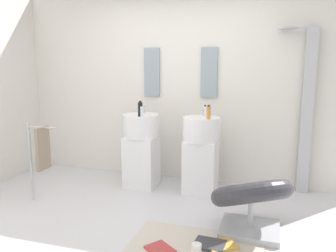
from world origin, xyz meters
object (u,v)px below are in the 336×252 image
at_px(pedestal_sink_left, 141,148).
at_px(lounge_chair, 251,198).
at_px(shower_column, 306,108).
at_px(magazine_charcoal, 210,244).
at_px(soap_bottle_clear, 141,111).
at_px(towel_rack, 41,150).
at_px(pedestal_sink_right, 201,153).
at_px(magazine_red, 160,249).
at_px(soap_bottle_white, 205,111).
at_px(soap_bottle_black, 140,109).
at_px(coffee_mug, 196,249).
at_px(magazine_ochre, 221,245).
at_px(soap_bottle_amber, 209,112).

distance_m(pedestal_sink_left, lounge_chair, 1.74).
xyz_separation_m(shower_column, magazine_charcoal, (-0.86, -1.68, -1.05)).
bearing_deg(soap_bottle_clear, towel_rack, -145.62).
xyz_separation_m(pedestal_sink_right, towel_rack, (-1.72, -0.84, 0.11)).
distance_m(pedestal_sink_left, magazine_red, 1.75).
xyz_separation_m(magazine_charcoal, soap_bottle_white, (-0.34, 1.44, 1.00)).
bearing_deg(towel_rack, lounge_chair, -1.51).
distance_m(towel_rack, soap_bottle_black, 1.27).
bearing_deg(magazine_red, soap_bottle_white, 125.43).
distance_m(shower_column, coffee_mug, 2.32).
bearing_deg(magazine_ochre, soap_bottle_white, 71.07).
relative_size(magazine_red, soap_bottle_black, 1.25).
bearing_deg(soap_bottle_black, coffee_mug, -52.20).
bearing_deg(soap_bottle_amber, lounge_chair, -54.24).
distance_m(towel_rack, magazine_red, 1.90).
xyz_separation_m(towel_rack, magazine_ochre, (2.18, -0.44, -0.60)).
xyz_separation_m(shower_column, soap_bottle_white, (-1.21, -0.24, -0.05)).
bearing_deg(pedestal_sink_left, soap_bottle_white, 9.74).
xyz_separation_m(pedestal_sink_right, magazine_red, (-0.05, -1.50, -0.50)).
distance_m(towel_rack, magazine_charcoal, 2.21).
xyz_separation_m(magazine_red, soap_bottle_black, (-0.70, 1.35, 1.04)).
xyz_separation_m(pedestal_sink_left, towel_rack, (-0.92, -0.84, 0.11)).
xyz_separation_m(magazine_ochre, coffee_mug, (-0.19, -0.18, 0.03)).
height_order(pedestal_sink_right, coffee_mug, pedestal_sink_right).
bearing_deg(coffee_mug, lounge_chair, 54.12).
height_order(pedestal_sink_left, soap_bottle_black, soap_bottle_black).
bearing_deg(soap_bottle_amber, shower_column, 23.38).
xyz_separation_m(pedestal_sink_left, soap_bottle_black, (0.05, -0.15, 0.54)).
bearing_deg(pedestal_sink_left, magazine_red, -63.27).
height_order(soap_bottle_black, soap_bottle_amber, soap_bottle_black).
relative_size(magazine_red, coffee_mug, 2.51).
xyz_separation_m(shower_column, magazine_ochre, (-0.76, -1.66, -1.06)).
distance_m(magazine_red, soap_bottle_white, 1.92).
distance_m(shower_column, magazine_red, 2.50).
height_order(magazine_red, coffee_mug, coffee_mug).
relative_size(pedestal_sink_right, soap_bottle_clear, 7.24).
height_order(shower_column, soap_bottle_black, shower_column).
height_order(pedestal_sink_left, coffee_mug, pedestal_sink_left).
relative_size(soap_bottle_black, soap_bottle_white, 1.42).
bearing_deg(pedestal_sink_left, lounge_chair, -31.38).
bearing_deg(lounge_chair, shower_column, 67.18).
bearing_deg(soap_bottle_white, towel_rack, -150.59).
bearing_deg(towel_rack, soap_bottle_white, 29.41).
distance_m(towel_rack, soap_bottle_amber, 2.01).
bearing_deg(shower_column, soap_bottle_clear, -164.49).
bearing_deg(coffee_mug, soap_bottle_white, 99.12).
xyz_separation_m(towel_rack, soap_bottle_amber, (1.83, 0.74, 0.42)).
relative_size(pedestal_sink_left, coffee_mug, 11.04).
distance_m(towel_rack, coffee_mug, 2.17).
bearing_deg(magazine_charcoal, soap_bottle_clear, 137.51).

